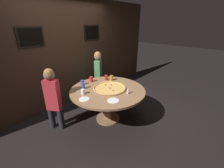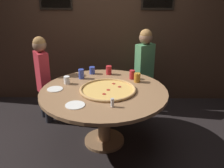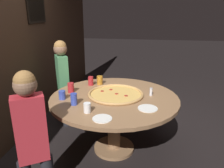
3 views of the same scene
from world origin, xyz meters
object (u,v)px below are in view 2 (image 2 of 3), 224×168
object	(u,v)px
giant_pizza	(108,89)
drink_cup_far_right	(132,75)
drink_cup_front_edge	(109,70)
diner_side_right	(144,66)
drink_cup_far_left	(137,78)
white_plate_left_side	(75,105)
drink_cup_beside_pizza	(81,74)
white_plate_far_back	(55,89)
condiment_shaker	(112,103)
drink_cup_centre_back	(67,80)
dining_table	(104,100)
drink_cup_near_right	(92,70)
diner_far_left	(43,75)

from	to	relation	value
giant_pizza	drink_cup_far_right	size ratio (longest dim) A/B	5.69
drink_cup_front_edge	diner_side_right	size ratio (longest dim) A/B	0.09
drink_cup_far_left	white_plate_left_side	size ratio (longest dim) A/B	0.57
drink_cup_beside_pizza	white_plate_far_back	xyz separation A→B (m)	(-0.28, -0.38, -0.06)
drink_cup_front_edge	condiment_shaker	size ratio (longest dim) A/B	1.28
giant_pizza	drink_cup_far_right	world-z (taller)	drink_cup_far_right
drink_cup_centre_back	white_plate_left_side	size ratio (longest dim) A/B	0.49
drink_cup_front_edge	white_plate_left_side	size ratio (longest dim) A/B	0.59
dining_table	drink_cup_far_right	bearing A→B (deg)	46.91
drink_cup_near_right	drink_cup_far_right	bearing A→B (deg)	-19.08
giant_pizza	diner_side_right	distance (m)	1.06
drink_cup_far_left	drink_cup_near_right	bearing A→B (deg)	153.46
drink_cup_far_left	diner_side_right	world-z (taller)	diner_side_right
drink_cup_far_left	drink_cup_beside_pizza	size ratio (longest dim) A/B	0.92
diner_side_right	diner_far_left	distance (m)	1.53
diner_side_right	dining_table	bearing A→B (deg)	23.75
drink_cup_near_right	diner_side_right	distance (m)	0.84
drink_cup_front_edge	white_plate_far_back	size ratio (longest dim) A/B	0.65
drink_cup_front_edge	drink_cup_far_right	bearing A→B (deg)	-28.40
drink_cup_front_edge	diner_far_left	world-z (taller)	diner_far_left
dining_table	condiment_shaker	size ratio (longest dim) A/B	15.94
dining_table	giant_pizza	size ratio (longest dim) A/B	2.25
white_plate_left_side	condiment_shaker	bearing A→B (deg)	-4.24
giant_pizza	white_plate_left_side	distance (m)	0.52
diner_far_left	drink_cup_far_left	bearing A→B (deg)	-135.84
drink_cup_centre_back	white_plate_left_side	xyz separation A→B (m)	(0.19, -0.61, -0.05)
giant_pizza	diner_far_left	distance (m)	1.13
drink_cup_near_right	diner_side_right	world-z (taller)	diner_side_right
giant_pizza	drink_cup_near_right	distance (m)	0.64
drink_cup_front_edge	white_plate_far_back	xyz separation A→B (m)	(-0.64, -0.55, -0.06)
giant_pizza	white_plate_left_side	size ratio (longest dim) A/B	3.26
drink_cup_near_right	drink_cup_centre_back	xyz separation A→B (m)	(-0.29, -0.39, 0.00)
white_plate_far_back	diner_far_left	distance (m)	0.64
drink_cup_far_left	white_plate_far_back	distance (m)	1.06
white_plate_left_side	diner_side_right	bearing A→B (deg)	56.24
giant_pizza	drink_cup_far_left	distance (m)	0.47
drink_cup_beside_pizza	white_plate_left_side	xyz separation A→B (m)	(0.03, -0.80, -0.06)
dining_table	drink_cup_near_right	bearing A→B (deg)	107.97
diner_side_right	diner_far_left	bearing A→B (deg)	-21.12
drink_cup_far_right	condiment_shaker	distance (m)	0.87
drink_cup_far_right	drink_cup_front_edge	size ratio (longest dim) A/B	0.97
dining_table	drink_cup_far_left	xyz separation A→B (m)	(0.43, 0.28, 0.19)
drink_cup_near_right	drink_cup_centre_back	size ratio (longest dim) A/B	1.00
giant_pizza	drink_cup_front_edge	xyz separation A→B (m)	(-0.00, 0.57, 0.05)
drink_cup_near_right	drink_cup_centre_back	distance (m)	0.48
drink_cup_front_edge	drink_cup_beside_pizza	bearing A→B (deg)	-155.17
drink_cup_near_right	drink_cup_far_left	bearing A→B (deg)	-26.54
drink_cup_far_right	drink_cup_front_edge	distance (m)	0.36
condiment_shaker	diner_far_left	xyz separation A→B (m)	(-1.01, 1.02, -0.07)
dining_table	drink_cup_front_edge	world-z (taller)	drink_cup_front_edge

